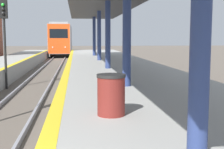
{
  "coord_description": "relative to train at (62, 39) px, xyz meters",
  "views": [
    {
      "loc": [
        2.1,
        -2.21,
        2.54
      ],
      "look_at": [
        4.25,
        16.35,
        0.35
      ],
      "focal_mm": 50.0,
      "sensor_mm": 36.0,
      "label": 1
    }
  ],
  "objects": [
    {
      "name": "station_canopy",
      "position": [
        3.74,
        -32.13,
        2.11
      ],
      "size": [
        4.05,
        30.21,
        3.66
      ],
      "color": "navy",
      "rests_on": "platform_right"
    },
    {
      "name": "train",
      "position": [
        0.0,
        0.0,
        0.0
      ],
      "size": [
        2.8,
        17.77,
        4.56
      ],
      "color": "black",
      "rests_on": "ground"
    },
    {
      "name": "signal_mid",
      "position": [
        -1.39,
        -32.21,
        0.76
      ],
      "size": [
        0.36,
        0.31,
        4.39
      ],
      "color": "black",
      "rests_on": "ground"
    },
    {
      "name": "trash_bin",
      "position": [
        2.8,
        -41.99,
        -0.92
      ],
      "size": [
        0.59,
        0.59,
        0.84
      ],
      "color": "maroon",
      "rests_on": "platform_right"
    }
  ]
}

